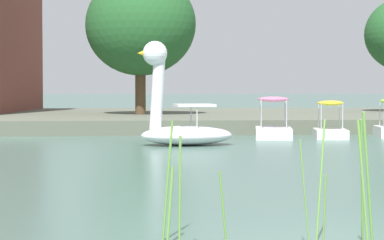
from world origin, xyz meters
TOP-DOWN VIEW (x-y plane):
  - shore_bank_far at (0.00, 31.64)m, footprint 129.39×20.12m
  - swan_boat at (-1.08, 16.47)m, footprint 3.19×1.94m
  - pedal_boat_yellow at (4.78, 19.56)m, footprint 1.49×2.24m
  - pedal_boat_pink at (2.62, 19.57)m, footprint 1.65×2.44m
  - tree_broadleaf_behind_dock at (-2.16, 29.00)m, footprint 7.52×7.42m
  - reed_clump_foreground at (-0.70, 0.29)m, footprint 3.08×1.60m

SIDE VIEW (x-z plane):
  - shore_bank_far at x=0.00m, z-range 0.00..0.60m
  - pedal_boat_yellow at x=4.78m, z-range -0.26..1.15m
  - pedal_boat_pink at x=2.62m, z-range -0.32..1.25m
  - reed_clump_foreground at x=-0.70m, z-range -0.14..1.44m
  - swan_boat at x=-1.08m, z-range -0.85..2.54m
  - tree_broadleaf_behind_dock at x=-2.16m, z-range 1.53..8.42m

